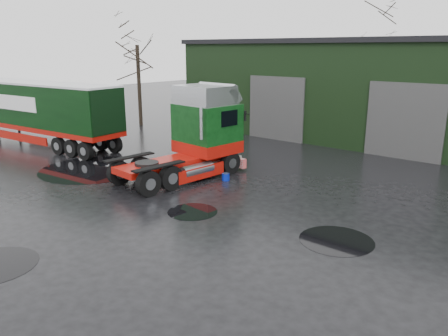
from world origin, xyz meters
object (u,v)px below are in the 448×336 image
(hero_tractor, at_px, (176,134))
(wash_bucket, at_px, (226,177))
(tree_left, at_px, (138,68))
(trailer_left, at_px, (40,114))
(tree_back_a, at_px, (376,59))
(warehouse, at_px, (439,91))

(hero_tractor, xyz_separation_m, wash_bucket, (1.83, 1.22, -1.90))
(wash_bucket, height_order, tree_left, tree_left)
(trailer_left, xyz_separation_m, wash_bucket, (13.33, 1.39, -1.75))
(wash_bucket, bearing_deg, tree_back_a, 97.55)
(hero_tractor, xyz_separation_m, tree_back_a, (-1.50, 26.34, 2.69))
(hero_tractor, height_order, tree_left, tree_left)
(warehouse, distance_m, wash_bucket, 16.11)
(warehouse, bearing_deg, wash_bucket, -107.16)
(wash_bucket, bearing_deg, trailer_left, -174.05)
(trailer_left, relative_size, tree_back_a, 1.30)
(trailer_left, height_order, wash_bucket, trailer_left)
(tree_back_a, bearing_deg, tree_left, -121.43)
(warehouse, relative_size, tree_back_a, 3.41)
(warehouse, bearing_deg, hero_tractor, -111.69)
(wash_bucket, relative_size, tree_left, 0.04)
(tree_left, bearing_deg, trailer_left, -83.30)
(tree_left, relative_size, tree_back_a, 0.89)
(hero_tractor, xyz_separation_m, trailer_left, (-11.50, -0.17, -0.15))
(hero_tractor, distance_m, tree_left, 15.19)
(warehouse, height_order, tree_back_a, tree_back_a)
(tree_left, xyz_separation_m, tree_back_a, (11.00, 18.00, 0.50))
(warehouse, height_order, wash_bucket, warehouse)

